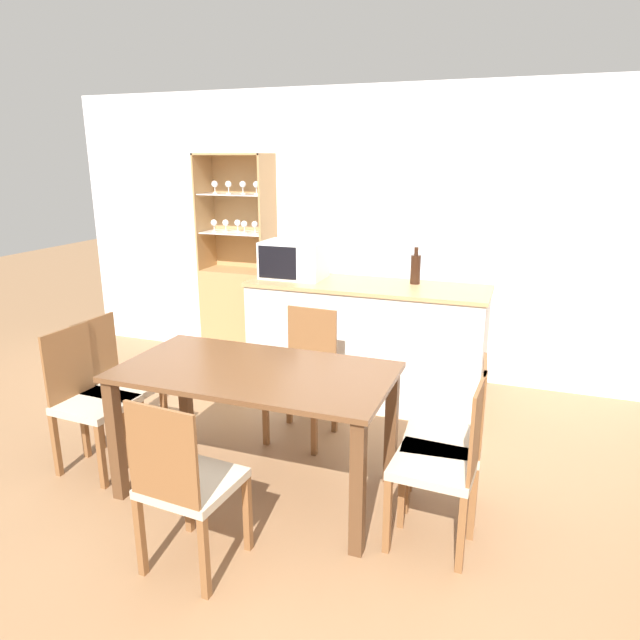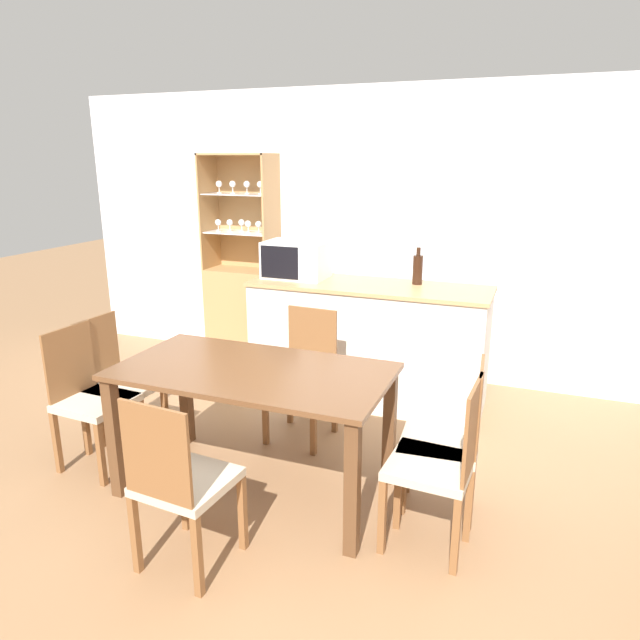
% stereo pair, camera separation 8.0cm
% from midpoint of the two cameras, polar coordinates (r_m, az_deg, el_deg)
% --- Properties ---
extents(ground_plane, '(18.00, 18.00, 0.00)m').
position_cam_midpoint_polar(ground_plane, '(3.25, -3.28, -20.91)').
color(ground_plane, '#936B47').
extents(wall_back, '(6.80, 0.06, 2.55)m').
position_cam_midpoint_polar(wall_back, '(5.16, 8.22, 8.31)').
color(wall_back, silver).
rests_on(wall_back, ground_plane).
extents(kitchen_counter, '(1.92, 0.63, 0.98)m').
position_cam_midpoint_polar(kitchen_counter, '(4.68, 4.10, -2.23)').
color(kitchen_counter, silver).
rests_on(kitchen_counter, ground_plane).
extents(display_cabinet, '(0.68, 0.36, 1.98)m').
position_cam_midpoint_polar(display_cabinet, '(5.65, -8.44, 2.03)').
color(display_cabinet, tan).
rests_on(display_cabinet, ground_plane).
extents(dining_table, '(1.58, 0.84, 0.78)m').
position_cam_midpoint_polar(dining_table, '(3.36, -7.14, -6.81)').
color(dining_table, brown).
rests_on(dining_table, ground_plane).
extents(dining_chair_head_far, '(0.43, 0.43, 0.92)m').
position_cam_midpoint_polar(dining_chair_head_far, '(4.05, -2.23, -5.56)').
color(dining_chair_head_far, '#C1B299').
rests_on(dining_chair_head_far, ground_plane).
extents(dining_chair_side_right_far, '(0.44, 0.44, 0.92)m').
position_cam_midpoint_polar(dining_chair_side_right_far, '(3.25, 12.23, -11.67)').
color(dining_chair_side_right_far, '#C1B299').
rests_on(dining_chair_side_right_far, ground_plane).
extents(dining_chair_head_near, '(0.44, 0.44, 0.92)m').
position_cam_midpoint_polar(dining_chair_head_near, '(2.88, -14.03, -15.64)').
color(dining_chair_head_near, '#C1B299').
rests_on(dining_chair_head_near, ground_plane).
extents(dining_chair_side_right_near, '(0.43, 0.43, 0.92)m').
position_cam_midpoint_polar(dining_chair_side_right_near, '(3.03, 11.50, -13.85)').
color(dining_chair_side_right_near, '#C1B299').
rests_on(dining_chair_side_right_near, ground_plane).
extents(dining_chair_side_left_far, '(0.43, 0.43, 0.92)m').
position_cam_midpoint_polar(dining_chair_side_left_far, '(4.12, -20.20, -6.22)').
color(dining_chair_side_left_far, '#C1B299').
rests_on(dining_chair_side_left_far, ground_plane).
extents(dining_chair_side_left_near, '(0.43, 0.43, 0.92)m').
position_cam_midpoint_polar(dining_chair_side_left_near, '(3.95, -22.54, -7.44)').
color(dining_chair_side_left_near, '#C1B299').
rests_on(dining_chair_side_left_near, ground_plane).
extents(microwave, '(0.51, 0.36, 0.30)m').
position_cam_midpoint_polar(microwave, '(4.77, -3.12, 6.05)').
color(microwave, silver).
rests_on(microwave, kitchen_counter).
extents(wine_bottle, '(0.08, 0.08, 0.29)m').
position_cam_midpoint_polar(wine_bottle, '(4.58, 9.04, 5.10)').
color(wine_bottle, black).
rests_on(wine_bottle, kitchen_counter).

